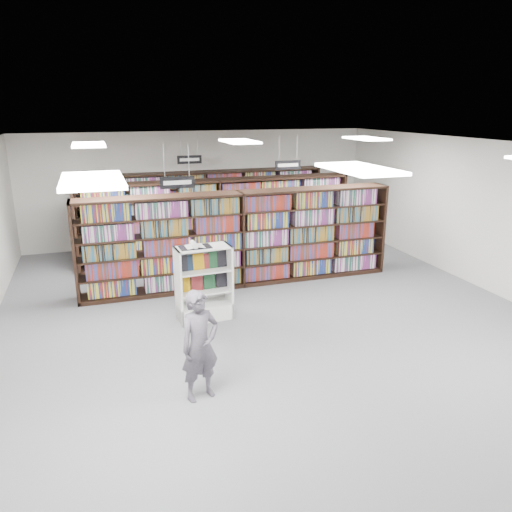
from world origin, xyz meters
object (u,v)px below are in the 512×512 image
object	(u,v)px
bookshelf_row_near	(240,239)
shopper	(200,346)
endcap_display	(204,294)
open_book	(195,246)

from	to	relation	value
bookshelf_row_near	shopper	distance (m)	4.61
bookshelf_row_near	endcap_display	bearing A→B (deg)	-126.97
shopper	endcap_display	bearing A→B (deg)	59.14
bookshelf_row_near	endcap_display	size ratio (longest dim) A/B	4.95
open_book	shopper	xyz separation A→B (m)	(-0.48, -2.59, -0.67)
bookshelf_row_near	open_book	size ratio (longest dim) A/B	11.99
bookshelf_row_near	open_book	distance (m)	2.15
bookshelf_row_near	shopper	world-z (taller)	bookshelf_row_near
bookshelf_row_near	endcap_display	xyz separation A→B (m)	(-1.19, -1.59, -0.57)
endcap_display	open_book	bearing A→B (deg)	-166.22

